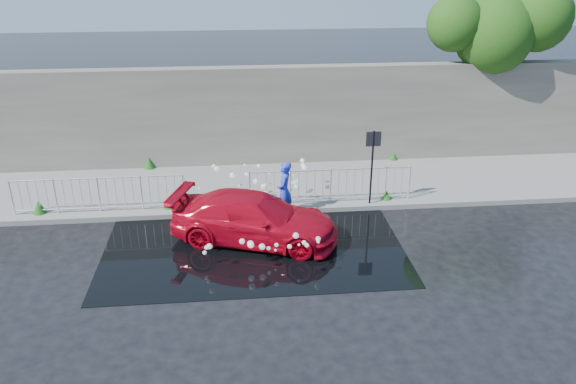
# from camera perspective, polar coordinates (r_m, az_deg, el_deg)

# --- Properties ---
(ground) EXTENTS (90.00, 90.00, 0.00)m
(ground) POSITION_cam_1_polar(r_m,az_deg,el_deg) (14.49, -5.34, -7.49)
(ground) COLOR black
(ground) RESTS_ON ground
(pavement) EXTENTS (30.00, 4.00, 0.15)m
(pavement) POSITION_cam_1_polar(r_m,az_deg,el_deg) (18.92, -5.54, 0.51)
(pavement) COLOR slate
(pavement) RESTS_ON ground
(curb) EXTENTS (30.00, 0.25, 0.16)m
(curb) POSITION_cam_1_polar(r_m,az_deg,el_deg) (17.10, -5.48, -2.08)
(curb) COLOR slate
(curb) RESTS_ON ground
(retaining_wall) EXTENTS (30.00, 0.60, 3.50)m
(retaining_wall) POSITION_cam_1_polar(r_m,az_deg,el_deg) (20.40, -5.81, 7.65)
(retaining_wall) COLOR #575249
(retaining_wall) RESTS_ON pavement
(puddle) EXTENTS (8.00, 5.00, 0.01)m
(puddle) POSITION_cam_1_polar(r_m,az_deg,el_deg) (15.36, -3.51, -5.47)
(puddle) COLOR black
(puddle) RESTS_ON ground
(sign_post) EXTENTS (0.45, 0.06, 2.50)m
(sign_post) POSITION_cam_1_polar(r_m,az_deg,el_deg) (17.05, 8.58, 3.67)
(sign_post) COLOR black
(sign_post) RESTS_ON ground
(tree) EXTENTS (5.24, 2.83, 6.45)m
(tree) POSITION_cam_1_polar(r_m,az_deg,el_deg) (22.21, 20.88, 15.34)
(tree) COLOR #332114
(tree) RESTS_ON ground
(railing_left) EXTENTS (5.05, 0.05, 1.10)m
(railing_left) POSITION_cam_1_polar(r_m,az_deg,el_deg) (17.63, -18.68, -0.13)
(railing_left) COLOR silver
(railing_left) RESTS_ON pavement
(railing_right) EXTENTS (5.05, 0.05, 1.10)m
(railing_right) POSITION_cam_1_polar(r_m,az_deg,el_deg) (17.39, 4.35, 0.78)
(railing_right) COLOR silver
(railing_right) RESTS_ON pavement
(weeds) EXTENTS (12.17, 3.93, 0.41)m
(weeds) POSITION_cam_1_polar(r_m,az_deg,el_deg) (18.43, -7.73, 0.59)
(weeds) COLOR #194111
(weeds) RESTS_ON pavement
(water_spray) EXTENTS (3.42, 5.53, 1.08)m
(water_spray) POSITION_cam_1_polar(r_m,az_deg,el_deg) (16.22, -2.79, -1.06)
(water_spray) COLOR white
(water_spray) RESTS_ON ground
(red_car) EXTENTS (4.92, 3.17, 1.33)m
(red_car) POSITION_cam_1_polar(r_m,az_deg,el_deg) (15.36, -3.41, -2.70)
(red_car) COLOR #B0071A
(red_car) RESTS_ON ground
(person) EXTENTS (0.54, 0.71, 1.77)m
(person) POSITION_cam_1_polar(r_m,az_deg,el_deg) (16.53, -0.37, 0.16)
(person) COLOR blue
(person) RESTS_ON ground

